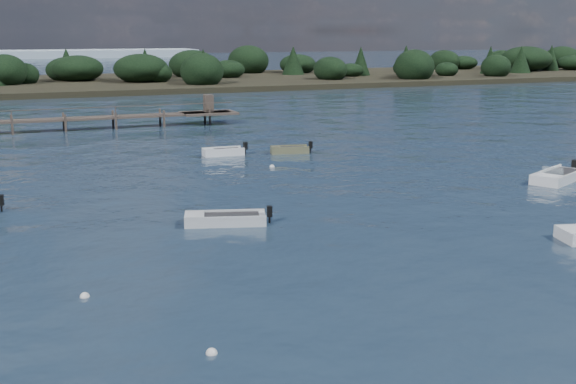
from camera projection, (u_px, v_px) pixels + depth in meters
name	position (u px, v px, depth m)	size (l,w,h in m)	color
ground	(141.00, 112.00, 76.72)	(400.00, 400.00, 0.00)	#162534
tender_far_white	(223.00, 153.00, 50.18)	(3.16, 1.21, 1.08)	silver
dinghy_mid_white_b	(558.00, 178.00, 41.69)	(4.75, 3.49, 1.20)	silver
dinghy_mid_grey	(225.00, 221.00, 32.37)	(3.99, 2.35, 0.99)	#B9BEC1
tender_far_grey_b	(290.00, 151.00, 51.14)	(3.04, 1.60, 1.02)	olive
buoy_c	(85.00, 297.00, 23.51)	(0.32, 0.32, 0.32)	silver
buoy_e	(272.00, 167.00, 45.93)	(0.32, 0.32, 0.32)	silver
buoy_extra_a	(212.00, 354.00, 19.38)	(0.32, 0.32, 0.32)	silver
far_headland	(243.00, 70.00, 121.63)	(190.00, 40.00, 5.80)	black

